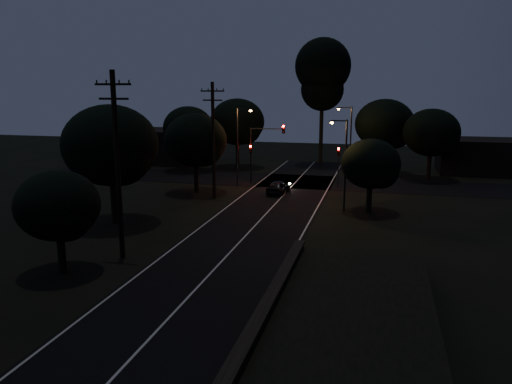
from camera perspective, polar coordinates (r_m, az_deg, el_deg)
The scene contains 21 objects.
road_surface at distance 43.88m, azimuth 2.28°, elevation -1.32°, with size 60.00×70.00×0.03m.
utility_pole_mid at distance 29.94m, azimuth -15.56°, elevation 3.20°, with size 2.20×0.30×11.00m.
utility_pole_far at distance 45.40m, azimuth -4.91°, elevation 6.10°, with size 2.20×0.30×10.50m.
tree_left_b at distance 28.75m, azimuth -21.56°, elevation -1.67°, with size 4.51×4.51×5.73m.
tree_left_c at distance 37.94m, azimuth -16.07°, elevation 4.90°, with size 7.00×7.00×8.85m.
tree_left_d at distance 47.99m, azimuth -6.76°, elevation 5.73°, with size 6.02×6.02×7.64m.
tree_far_nw at distance 63.19m, azimuth -1.98°, elevation 7.88°, with size 6.84×6.84×8.67m.
tree_far_w at distance 61.10m, azimuth -7.60°, elevation 7.13°, with size 6.12×6.12×7.80m.
tree_far_ne at distance 60.72m, azimuth 14.71°, elevation 7.36°, with size 6.89×6.89×8.72m.
tree_far_e at distance 58.05m, azimuth 19.63°, elevation 6.27°, with size 6.12×6.12×7.77m.
tree_right_a at distance 41.07m, azimuth 13.20°, elevation 2.99°, with size 4.74×4.74×6.02m.
tall_pine at distance 66.17m, azimuth 7.63°, elevation 13.25°, with size 7.15×7.15×16.24m.
building_left at distance 69.42m, azimuth -10.45°, elevation 5.22°, with size 10.00×8.00×4.40m, color black.
building_right at distance 65.18m, azimuth 24.03°, elevation 3.79°, with size 9.00×7.00×4.00m, color black.
signal_left at distance 52.91m, azimuth -0.60°, elevation 4.08°, with size 0.28×0.35×4.10m.
signal_right at distance 51.36m, azimuth 9.40°, elevation 3.68°, with size 0.28×0.35×4.10m.
signal_mast at distance 52.32m, azimuth 1.19°, elevation 5.65°, with size 3.70×0.35×6.25m.
streetlight_a at distance 50.97m, azimuth -1.95°, elevation 5.81°, with size 1.66×0.26×8.00m.
streetlight_b at distance 55.07m, azimuth 10.56°, elevation 6.07°, with size 1.66×0.26×8.00m.
streetlight_c at distance 41.19m, azimuth 9.97°, elevation 3.78°, with size 1.46×0.26×7.50m.
car at distance 47.94m, azimuth 2.57°, elevation 0.60°, with size 1.54×3.83×1.30m, color black.
Camera 1 is at (8.75, -10.69, 10.05)m, focal length 35.00 mm.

